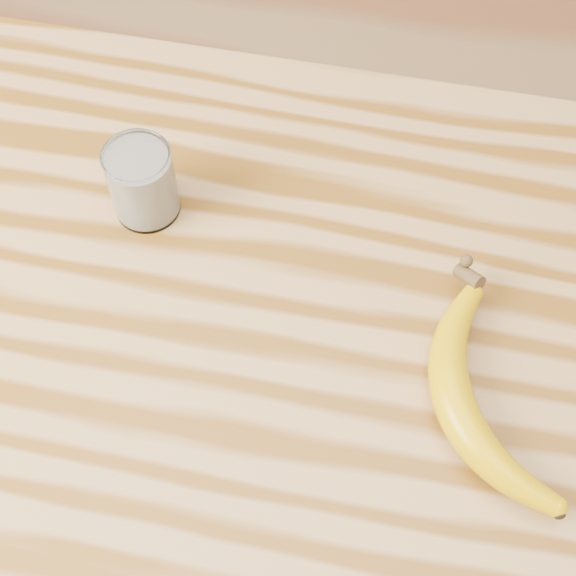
# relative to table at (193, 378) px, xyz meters

# --- Properties ---
(table) EXTENTS (1.20, 0.80, 0.90)m
(table) POSITION_rel_table_xyz_m (0.00, 0.00, 0.00)
(table) COLOR #9E7441
(table) RESTS_ON ground
(smoothie_glass) EXTENTS (0.07, 0.07, 0.09)m
(smoothie_glass) POSITION_rel_table_xyz_m (-0.08, 0.14, 0.18)
(smoothie_glass) COLOR white
(smoothie_glass) RESTS_ON table
(banana) EXTENTS (0.25, 0.36, 0.04)m
(banana) POSITION_rel_table_xyz_m (0.28, -0.04, 0.15)
(banana) COLOR #C59600
(banana) RESTS_ON table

